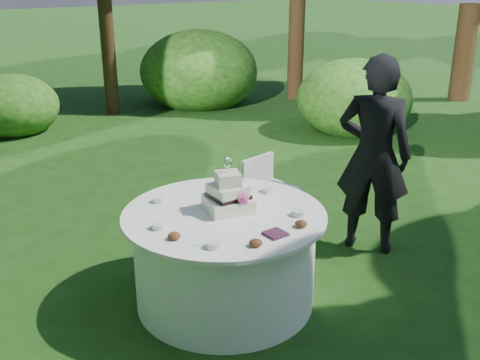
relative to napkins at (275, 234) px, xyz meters
name	(u,v)px	position (x,y,z in m)	size (l,w,h in m)	color
ground	(225,300)	(-0.06, 0.53, -0.78)	(80.00, 80.00, 0.00)	#16340E
napkins	(275,234)	(0.00, 0.00, 0.00)	(0.14, 0.14, 0.02)	#411B32
feather_plume	(222,236)	(-0.32, 0.20, 0.00)	(0.48, 0.07, 0.01)	white
guest	(374,155)	(1.58, 0.49, 0.14)	(0.67, 0.44, 1.84)	black
table	(225,257)	(-0.06, 0.53, -0.39)	(1.56, 1.56, 0.77)	white
cake	(229,196)	(-0.01, 0.55, 0.10)	(0.41, 0.41, 0.43)	white
chair	(266,196)	(0.80, 1.08, -0.26)	(0.48, 0.47, 0.88)	white
votives	(225,207)	(-0.03, 0.57, 0.01)	(1.18, 1.01, 0.04)	silver
petal_cups	(238,219)	(-0.08, 0.33, 0.02)	(0.94, 1.14, 0.05)	#562D16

